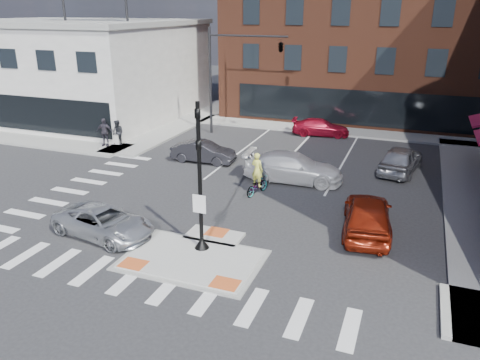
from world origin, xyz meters
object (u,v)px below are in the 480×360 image
at_px(white_pickup, 293,167).
at_px(pedestrian_a, 118,133).
at_px(bg_car_red, 321,127).
at_px(bg_car_dark, 203,152).
at_px(bg_car_silver, 401,159).
at_px(cyclist, 257,180).
at_px(red_sedan, 368,215).
at_px(pedestrian_b, 104,132).
at_px(silver_suv, 104,222).

relative_size(white_pickup, pedestrian_a, 3.15).
xyz_separation_m(white_pickup, bg_car_red, (-0.64, 10.64, -0.18)).
bearing_deg(bg_car_red, bg_car_dark, 140.91).
bearing_deg(pedestrian_a, white_pickup, -0.49).
xyz_separation_m(bg_car_silver, cyclist, (-6.87, -6.41, -0.04)).
relative_size(red_sedan, bg_car_red, 1.15).
height_order(red_sedan, bg_car_red, red_sedan).
height_order(white_pickup, pedestrian_b, pedestrian_b).
bearing_deg(white_pickup, bg_car_dark, 73.88).
relative_size(white_pickup, bg_car_silver, 1.17).
bearing_deg(bg_car_dark, bg_car_red, -33.62).
relative_size(silver_suv, bg_car_red, 1.07).
xyz_separation_m(silver_suv, cyclist, (4.59, 6.92, 0.12)).
xyz_separation_m(red_sedan, pedestrian_b, (-18.78, 7.02, 0.28)).
relative_size(bg_car_silver, bg_car_red, 1.10).
distance_m(white_pickup, bg_car_dark, 6.41).
bearing_deg(bg_car_dark, bg_car_silver, -80.90).
xyz_separation_m(silver_suv, bg_car_dark, (-0.40, 10.92, 0.02)).
height_order(cyclist, pedestrian_b, cyclist).
height_order(white_pickup, pedestrian_a, pedestrian_a).
xyz_separation_m(bg_car_dark, bg_car_red, (5.62, 9.27, -0.04)).
height_order(pedestrian_a, pedestrian_b, pedestrian_b).
height_order(red_sedan, white_pickup, red_sedan).
xyz_separation_m(red_sedan, bg_car_silver, (0.91, 8.98, -0.04)).
relative_size(white_pickup, bg_car_dark, 1.37).
bearing_deg(pedestrian_a, pedestrian_b, -133.93).
bearing_deg(pedestrian_a, bg_car_red, 42.61).
relative_size(cyclist, pedestrian_b, 1.16).
distance_m(pedestrian_a, pedestrian_b, 0.91).
bearing_deg(white_pickup, pedestrian_a, 76.17).
bearing_deg(bg_car_red, red_sedan, -169.26).
bearing_deg(silver_suv, pedestrian_a, 41.17).
relative_size(bg_car_dark, pedestrian_a, 2.31).
distance_m(bg_car_red, pedestrian_b, 16.08).
distance_m(bg_car_silver, pedestrian_a, 19.01).
relative_size(bg_car_red, pedestrian_b, 2.21).
height_order(red_sedan, bg_car_dark, red_sedan).
bearing_deg(red_sedan, bg_car_dark, -37.84).
relative_size(red_sedan, cyclist, 2.19).
xyz_separation_m(red_sedan, pedestrian_a, (-18.05, 7.56, 0.18)).
bearing_deg(bg_car_silver, silver_suv, 58.92).
height_order(bg_car_red, cyclist, cyclist).
height_order(bg_car_red, pedestrian_a, pedestrian_a).
height_order(silver_suv, pedestrian_a, pedestrian_a).
bearing_deg(pedestrian_b, silver_suv, -67.38).
height_order(bg_car_silver, pedestrian_b, pedestrian_b).
bearing_deg(bg_car_dark, red_sedan, -123.35).
distance_m(cyclist, pedestrian_a, 13.09).
bearing_deg(bg_car_dark, white_pickup, -104.76).
height_order(white_pickup, bg_car_red, white_pickup).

